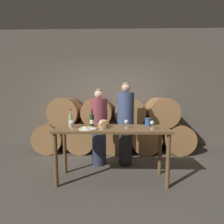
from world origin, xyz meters
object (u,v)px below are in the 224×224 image
object	(u,v)px
person_right	(126,123)
wine_bottle_red	(92,120)
bread_basket	(104,124)
tasting_table	(112,135)
wine_glass_center	(126,122)
wine_glass_far_left	(72,123)
cheese_plate	(88,129)
person_left	(99,127)
wine_glass_left	(101,123)
wine_glass_right	(152,123)
wine_bottle_white	(71,121)
blue_crock	(148,122)

from	to	relation	value
person_right	wine_bottle_red	bearing A→B (deg)	-136.27
person_right	bread_basket	bearing A→B (deg)	-123.57
tasting_table	person_right	world-z (taller)	person_right
wine_glass_center	wine_glass_far_left	bearing A→B (deg)	-174.78
tasting_table	cheese_plate	xyz separation A→B (m)	(-0.38, -0.13, 0.14)
person_left	bread_basket	distance (m)	0.65
person_left	wine_glass_left	xyz separation A→B (m)	(0.12, -0.82, 0.22)
person_left	wine_glass_right	world-z (taller)	person_left
tasting_table	wine_glass_left	bearing A→B (deg)	-135.56
person_right	wine_glass_left	world-z (taller)	person_right
wine_glass_right	cheese_plate	bearing A→B (deg)	-178.93
wine_bottle_red	wine_bottle_white	xyz separation A→B (m)	(-0.35, -0.06, -0.00)
tasting_table	wine_bottle_red	world-z (taller)	wine_bottle_red
tasting_table	blue_crock	bearing A→B (deg)	16.38
person_right	wine_glass_right	size ratio (longest dim) A/B	12.34
person_right	wine_glass_right	xyz separation A→B (m)	(0.38, -0.77, 0.15)
blue_crock	wine_glass_far_left	distance (m)	1.31
person_right	wine_glass_left	distance (m)	0.94
person_left	cheese_plate	xyz separation A→B (m)	(-0.10, -0.79, 0.13)
person_left	wine_glass_left	bearing A→B (deg)	-81.85
cheese_plate	wine_glass_left	xyz separation A→B (m)	(0.22, -0.03, 0.09)
tasting_table	bread_basket	xyz separation A→B (m)	(-0.14, 0.05, 0.18)
bread_basket	wine_glass_far_left	size ratio (longest dim) A/B	1.42
tasting_table	person_left	bearing A→B (deg)	113.01
blue_crock	bread_basket	world-z (taller)	blue_crock
wine_bottle_white	blue_crock	xyz separation A→B (m)	(1.33, 0.16, -0.04)
tasting_table	wine_bottle_red	distance (m)	0.42
wine_glass_left	person_left	bearing A→B (deg)	98.15
person_right	cheese_plate	bearing A→B (deg)	-129.26
tasting_table	cheese_plate	distance (m)	0.43
tasting_table	wine_bottle_red	size ratio (longest dim) A/B	6.03
wine_bottle_red	tasting_table	bearing A→B (deg)	-13.46
person_left	person_right	world-z (taller)	person_right
wine_bottle_red	wine_glass_right	size ratio (longest dim) A/B	2.25
tasting_table	cheese_plate	bearing A→B (deg)	-161.11
wine_bottle_white	bread_basket	xyz separation A→B (m)	(0.55, 0.03, -0.06)
person_right	bread_basket	xyz separation A→B (m)	(-0.41, -0.61, 0.10)
blue_crock	wine_glass_center	world-z (taller)	wine_glass_center
bread_basket	wine_glass_right	distance (m)	0.80
bread_basket	wine_glass_far_left	xyz separation A→B (m)	(-0.50, -0.16, 0.05)
person_left	person_right	distance (m)	0.55
wine_bottle_red	wine_bottle_white	bearing A→B (deg)	-170.65
wine_bottle_white	blue_crock	size ratio (longest dim) A/B	2.31
tasting_table	bread_basket	world-z (taller)	bread_basket
wine_bottle_red	blue_crock	size ratio (longest dim) A/B	2.31
bread_basket	cheese_plate	xyz separation A→B (m)	(-0.24, -0.18, -0.04)
bread_basket	cheese_plate	size ratio (longest dim) A/B	0.69
blue_crock	wine_glass_center	size ratio (longest dim) A/B	0.97
person_left	wine_glass_center	world-z (taller)	person_left
wine_glass_far_left	wine_glass_center	world-z (taller)	same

